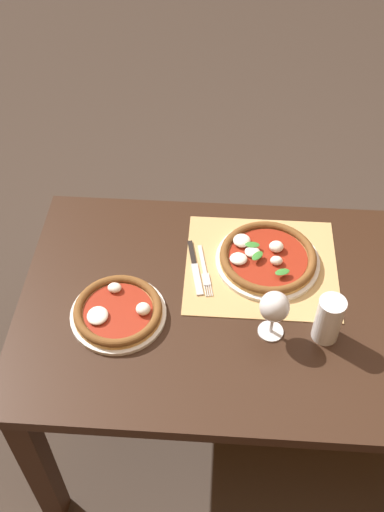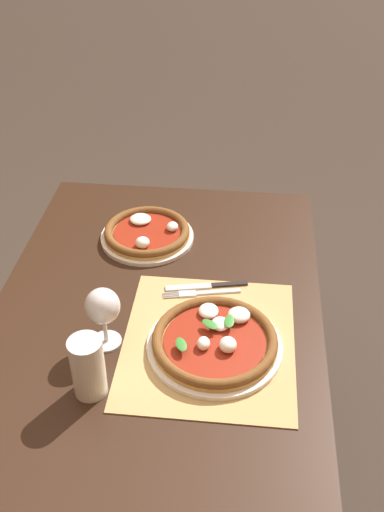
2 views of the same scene
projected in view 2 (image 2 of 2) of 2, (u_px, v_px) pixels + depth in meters
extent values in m
plane|color=#382D26|center=(160.00, 506.00, 1.86)|extent=(24.00, 24.00, 0.00)
cube|color=black|center=(151.00, 341.00, 1.43)|extent=(1.37, 0.82, 0.04)
cube|color=black|center=(280.00, 298.00, 2.12)|extent=(0.07, 0.07, 0.70)
cube|color=black|center=(87.00, 284.00, 2.17)|extent=(0.07, 0.07, 0.70)
cube|color=tan|center=(209.00, 342.00, 1.40)|extent=(0.45, 0.40, 0.00)
cylinder|color=silver|center=(215.00, 346.00, 1.38)|extent=(0.31, 0.31, 0.01)
cylinder|color=tan|center=(215.00, 343.00, 1.37)|extent=(0.29, 0.29, 0.01)
torus|color=brown|center=(215.00, 339.00, 1.36)|extent=(0.29, 0.29, 0.02)
cylinder|color=maroon|center=(215.00, 341.00, 1.36)|extent=(0.24, 0.24, 0.00)
ellipsoid|color=white|center=(203.00, 343.00, 1.34)|extent=(0.04, 0.03, 0.03)
ellipsoid|color=white|center=(220.00, 324.00, 1.40)|extent=(0.05, 0.04, 0.02)
ellipsoid|color=white|center=(239.00, 315.00, 1.42)|extent=(0.05, 0.05, 0.03)
ellipsoid|color=white|center=(228.00, 345.00, 1.33)|extent=(0.04, 0.04, 0.03)
ellipsoid|color=white|center=(208.00, 311.00, 1.43)|extent=(0.05, 0.05, 0.02)
ellipsoid|color=#337A2D|center=(229.00, 321.00, 1.39)|extent=(0.04, 0.02, 0.00)
ellipsoid|color=#337A2D|center=(181.00, 344.00, 1.33)|extent=(0.05, 0.04, 0.00)
ellipsoid|color=#337A2D|center=(210.00, 324.00, 1.38)|extent=(0.05, 0.05, 0.00)
cylinder|color=silver|center=(147.00, 237.00, 1.73)|extent=(0.27, 0.27, 0.01)
cylinder|color=tan|center=(147.00, 234.00, 1.72)|extent=(0.25, 0.25, 0.01)
torus|color=brown|center=(147.00, 231.00, 1.71)|extent=(0.25, 0.25, 0.02)
cylinder|color=maroon|center=(147.00, 232.00, 1.72)|extent=(0.19, 0.19, 0.00)
ellipsoid|color=white|center=(143.00, 243.00, 1.65)|extent=(0.04, 0.04, 0.03)
ellipsoid|color=white|center=(174.00, 227.00, 1.72)|extent=(0.04, 0.03, 0.02)
ellipsoid|color=white|center=(140.00, 219.00, 1.75)|extent=(0.06, 0.06, 0.02)
cylinder|color=silver|center=(107.00, 341.00, 1.40)|extent=(0.07, 0.07, 0.00)
cylinder|color=silver|center=(105.00, 330.00, 1.38)|extent=(0.01, 0.01, 0.06)
ellipsoid|color=silver|center=(102.00, 306.00, 1.33)|extent=(0.08, 0.08, 0.08)
ellipsoid|color=#C17019|center=(103.00, 309.00, 1.34)|extent=(0.07, 0.07, 0.05)
cylinder|color=silver|center=(88.00, 367.00, 1.24)|extent=(0.07, 0.07, 0.15)
cylinder|color=black|center=(89.00, 372.00, 1.25)|extent=(0.07, 0.07, 0.12)
cylinder|color=silver|center=(85.00, 350.00, 1.21)|extent=(0.07, 0.07, 0.02)
cube|color=#B7B7BC|center=(218.00, 292.00, 1.53)|extent=(0.03, 0.12, 0.00)
cube|color=#B7B7BC|center=(187.00, 294.00, 1.53)|extent=(0.03, 0.05, 0.00)
cylinder|color=#B7B7BC|center=(171.00, 293.00, 1.53)|extent=(0.01, 0.04, 0.00)
cylinder|color=#B7B7BC|center=(171.00, 294.00, 1.53)|extent=(0.01, 0.04, 0.00)
cylinder|color=#B7B7BC|center=(171.00, 296.00, 1.52)|extent=(0.01, 0.04, 0.00)
cylinder|color=#B7B7BC|center=(171.00, 297.00, 1.52)|extent=(0.01, 0.04, 0.00)
cube|color=black|center=(230.00, 284.00, 1.56)|extent=(0.03, 0.10, 0.01)
cube|color=#B7B7BC|center=(189.00, 287.00, 1.55)|extent=(0.04, 0.12, 0.00)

